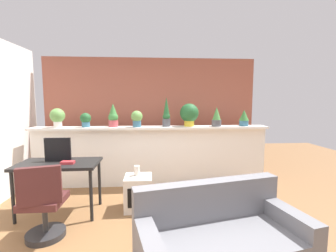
# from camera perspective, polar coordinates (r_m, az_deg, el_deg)

# --- Properties ---
(ground_plane) EXTENTS (12.00, 12.00, 0.00)m
(ground_plane) POSITION_cam_1_polar(r_m,az_deg,el_deg) (2.82, -3.76, -28.67)
(ground_plane) COLOR brown
(divider_wall) EXTENTS (4.37, 0.16, 1.09)m
(divider_wall) POSITION_cam_1_polar(r_m,az_deg,el_deg) (4.44, -3.98, -7.64)
(divider_wall) COLOR white
(divider_wall) RESTS_ON ground
(plant_shelf) EXTENTS (4.37, 0.34, 0.04)m
(plant_shelf) POSITION_cam_1_polar(r_m,az_deg,el_deg) (4.30, -4.04, -0.43)
(plant_shelf) COLOR white
(plant_shelf) RESTS_ON divider_wall
(brick_wall_behind) EXTENTS (4.37, 0.10, 2.50)m
(brick_wall_behind) POSITION_cam_1_polar(r_m,az_deg,el_deg) (4.92, -4.07, 2.03)
(brick_wall_behind) COLOR #9E5442
(brick_wall_behind) RESTS_ON ground
(potted_plant_0) EXTENTS (0.26, 0.26, 0.35)m
(potted_plant_0) POSITION_cam_1_polar(r_m,az_deg,el_deg) (4.61, -25.73, 2.13)
(potted_plant_0) COLOR silver
(potted_plant_0) RESTS_ON plant_shelf
(potted_plant_1) EXTENTS (0.19, 0.19, 0.26)m
(potted_plant_1) POSITION_cam_1_polar(r_m,az_deg,el_deg) (4.46, -19.74, 1.53)
(potted_plant_1) COLOR #386B84
(potted_plant_1) RESTS_ON plant_shelf
(potted_plant_2) EXTENTS (0.18, 0.18, 0.43)m
(potted_plant_2) POSITION_cam_1_polar(r_m,az_deg,el_deg) (4.37, -13.41, 2.42)
(potted_plant_2) COLOR #B7474C
(potted_plant_2) RESTS_ON plant_shelf
(potted_plant_3) EXTENTS (0.21, 0.21, 0.30)m
(potted_plant_3) POSITION_cam_1_polar(r_m,az_deg,el_deg) (4.26, -7.71, 1.98)
(potted_plant_3) COLOR #386B84
(potted_plant_3) RESTS_ON plant_shelf
(potted_plant_4) EXTENTS (0.15, 0.15, 0.55)m
(potted_plant_4) POSITION_cam_1_polar(r_m,az_deg,el_deg) (4.29, -0.36, 3.08)
(potted_plant_4) COLOR #4C4C51
(potted_plant_4) RESTS_ON plant_shelf
(potted_plant_5) EXTENTS (0.36, 0.36, 0.43)m
(potted_plant_5) POSITION_cam_1_polar(r_m,az_deg,el_deg) (4.37, 5.34, 3.05)
(potted_plant_5) COLOR gold
(potted_plant_5) RESTS_ON plant_shelf
(potted_plant_6) EXTENTS (0.18, 0.18, 0.37)m
(potted_plant_6) POSITION_cam_1_polar(r_m,az_deg,el_deg) (4.43, 12.02, 2.14)
(potted_plant_6) COLOR #4C4C51
(potted_plant_6) RESTS_ON plant_shelf
(potted_plant_7) EXTENTS (0.18, 0.18, 0.31)m
(potted_plant_7) POSITION_cam_1_polar(r_m,az_deg,el_deg) (4.64, 18.39, 1.98)
(potted_plant_7) COLOR #386B84
(potted_plant_7) RESTS_ON plant_shelf
(desk) EXTENTS (1.10, 0.60, 0.75)m
(desk) POSITION_cam_1_polar(r_m,az_deg,el_deg) (3.64, -25.44, -9.46)
(desk) COLOR black
(desk) RESTS_ON ground
(tv_monitor) EXTENTS (0.36, 0.04, 0.34)m
(tv_monitor) POSITION_cam_1_polar(r_m,az_deg,el_deg) (3.66, -25.64, -5.27)
(tv_monitor) COLOR black
(tv_monitor) RESTS_ON desk
(office_chair) EXTENTS (0.49, 0.49, 0.91)m
(office_chair) POSITION_cam_1_polar(r_m,az_deg,el_deg) (3.14, -28.48, -17.44)
(office_chair) COLOR #262628
(office_chair) RESTS_ON ground
(side_cube_shelf) EXTENTS (0.40, 0.41, 0.50)m
(side_cube_shelf) POSITION_cam_1_polar(r_m,az_deg,el_deg) (3.59, -7.31, -16.10)
(side_cube_shelf) COLOR silver
(side_cube_shelf) RESTS_ON ground
(vase_on_shelf) EXTENTS (0.09, 0.09, 0.15)m
(vase_on_shelf) POSITION_cam_1_polar(r_m,az_deg,el_deg) (3.53, -7.66, -10.93)
(vase_on_shelf) COLOR silver
(vase_on_shelf) RESTS_ON side_cube_shelf
(book_on_desk) EXTENTS (0.17, 0.10, 0.04)m
(book_on_desk) POSITION_cam_1_polar(r_m,az_deg,el_deg) (3.48, -23.58, -8.31)
(book_on_desk) COLOR #B22D33
(book_on_desk) RESTS_ON desk
(couch) EXTENTS (1.69, 1.08, 0.80)m
(couch) POSITION_cam_1_polar(r_m,az_deg,el_deg) (2.47, 12.95, -26.52)
(couch) COLOR slate
(couch) RESTS_ON ground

